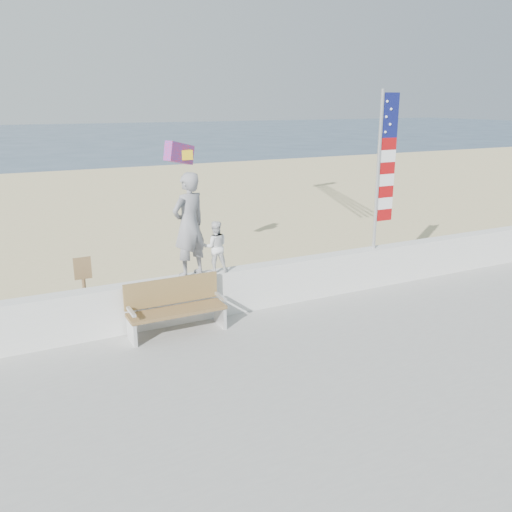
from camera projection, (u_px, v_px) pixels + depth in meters
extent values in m
plane|color=#2D425A|center=(292.00, 356.00, 9.54)|extent=(220.00, 220.00, 0.00)
cube|color=beige|center=(148.00, 241.00, 17.24)|extent=(90.00, 40.00, 0.08)
cube|color=#A1A19C|center=(474.00, 489.00, 6.07)|extent=(50.00, 12.40, 0.10)
cube|color=silver|center=(243.00, 289.00, 11.08)|extent=(30.00, 0.35, 0.90)
imported|color=gray|center=(189.00, 225.00, 10.19)|extent=(0.85, 0.70, 1.99)
imported|color=silver|center=(215.00, 247.00, 10.56)|extent=(0.58, 0.50, 1.02)
cube|color=olive|center=(177.00, 311.00, 9.91)|extent=(1.80, 0.50, 0.06)
cube|color=olive|center=(172.00, 291.00, 10.06)|extent=(1.80, 0.05, 0.50)
cube|color=white|center=(132.00, 332.00, 9.61)|extent=(0.06, 0.50, 0.40)
cube|color=silver|center=(131.00, 312.00, 9.45)|extent=(0.06, 0.45, 0.05)
cube|color=white|center=(220.00, 315.00, 10.35)|extent=(0.06, 0.50, 0.40)
cube|color=silver|center=(221.00, 297.00, 10.19)|extent=(0.06, 0.45, 0.05)
cylinder|color=silver|center=(378.00, 172.00, 11.92)|extent=(0.08, 0.08, 3.50)
cube|color=#0F1451|center=(390.00, 115.00, 11.69)|extent=(0.44, 0.02, 0.95)
cube|color=#9E0A0C|center=(384.00, 215.00, 12.30)|extent=(0.44, 0.02, 0.26)
cube|color=white|center=(384.00, 203.00, 12.22)|extent=(0.44, 0.02, 0.26)
cube|color=#9E0A0C|center=(385.00, 192.00, 12.15)|extent=(0.44, 0.02, 0.26)
cube|color=white|center=(386.00, 180.00, 12.08)|extent=(0.44, 0.02, 0.26)
cube|color=#9E0A0C|center=(387.00, 168.00, 12.00)|extent=(0.44, 0.02, 0.26)
cube|color=white|center=(388.00, 156.00, 11.93)|extent=(0.44, 0.02, 0.26)
cube|color=#9E0A0C|center=(388.00, 144.00, 11.86)|extent=(0.44, 0.02, 0.26)
sphere|color=white|center=(385.00, 132.00, 11.72)|extent=(0.06, 0.06, 0.06)
sphere|color=white|center=(390.00, 124.00, 11.73)|extent=(0.06, 0.06, 0.06)
sphere|color=white|center=(386.00, 117.00, 11.64)|extent=(0.06, 0.06, 0.06)
sphere|color=white|center=(391.00, 109.00, 11.64)|extent=(0.06, 0.06, 0.06)
sphere|color=white|center=(387.00, 101.00, 11.55)|extent=(0.06, 0.06, 0.06)
cube|color=red|center=(179.00, 153.00, 13.76)|extent=(0.95, 0.71, 0.66)
cube|color=yellow|center=(185.00, 155.00, 13.84)|extent=(0.34, 0.25, 0.25)
cylinder|color=brown|center=(85.00, 301.00, 10.27)|extent=(0.07, 0.07, 1.20)
cube|color=olive|center=(83.00, 268.00, 10.07)|extent=(0.32, 0.03, 0.42)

